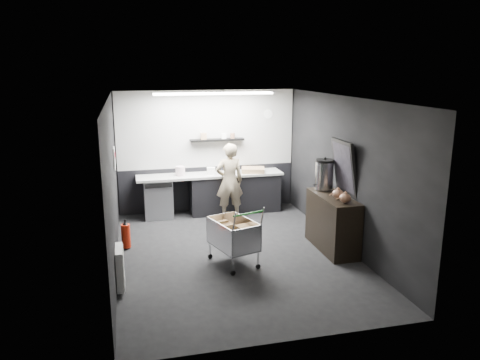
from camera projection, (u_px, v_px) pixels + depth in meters
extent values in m
plane|color=black|center=(235.00, 254.00, 8.19)|extent=(5.50, 5.50, 0.00)
plane|color=white|center=(235.00, 98.00, 7.55)|extent=(5.50, 5.50, 0.00)
plane|color=black|center=(207.00, 151.00, 10.46)|extent=(5.50, 0.00, 5.50)
plane|color=black|center=(290.00, 235.00, 5.27)|extent=(5.50, 0.00, 5.50)
plane|color=black|center=(112.00, 186.00, 7.41)|extent=(0.00, 5.50, 5.50)
plane|color=black|center=(344.00, 173.00, 8.33)|extent=(0.00, 5.50, 5.50)
cube|color=#B3B2AE|center=(207.00, 129.00, 10.33)|extent=(3.95, 0.02, 1.70)
cube|color=black|center=(208.00, 188.00, 10.65)|extent=(3.95, 0.02, 1.00)
cube|color=black|center=(217.00, 140.00, 10.32)|extent=(1.20, 0.22, 0.04)
cylinder|color=white|center=(268.00, 114.00, 10.57)|extent=(0.20, 0.03, 0.20)
cube|color=white|center=(114.00, 159.00, 8.59)|extent=(0.02, 0.30, 0.40)
cube|color=red|center=(114.00, 155.00, 8.58)|extent=(0.02, 0.22, 0.10)
cube|color=white|center=(120.00, 267.00, 6.81)|extent=(0.10, 0.50, 0.60)
cube|color=white|center=(214.00, 94.00, 9.30)|extent=(2.40, 0.20, 0.04)
cube|color=black|center=(235.00, 193.00, 10.50)|extent=(2.00, 0.56, 0.85)
cube|color=#ACACA8|center=(210.00, 175.00, 10.26)|extent=(3.20, 0.60, 0.05)
cube|color=#9EA0A5|center=(158.00, 198.00, 10.11)|extent=(0.60, 0.58, 0.85)
cube|color=black|center=(159.00, 186.00, 9.74)|extent=(0.56, 0.02, 0.10)
imported|color=beige|center=(229.00, 181.00, 9.93)|extent=(0.61, 0.41, 1.64)
cube|color=silver|center=(233.00, 246.00, 7.73)|extent=(0.79, 0.98, 0.02)
cube|color=silver|center=(217.00, 235.00, 7.61)|extent=(0.28, 0.82, 0.45)
cube|color=silver|center=(249.00, 232.00, 7.74)|extent=(0.28, 0.82, 0.45)
cube|color=silver|center=(239.00, 243.00, 7.28)|extent=(0.53, 0.19, 0.45)
cube|color=silver|center=(228.00, 225.00, 8.07)|extent=(0.53, 0.19, 0.45)
cylinder|color=silver|center=(224.00, 265.00, 7.34)|extent=(0.02, 0.02, 0.30)
cylinder|color=silver|center=(253.00, 262.00, 7.45)|extent=(0.02, 0.02, 0.30)
cylinder|color=silver|center=(215.00, 247.00, 8.07)|extent=(0.02, 0.02, 0.30)
cylinder|color=silver|center=(242.00, 244.00, 8.18)|extent=(0.02, 0.02, 0.30)
cylinder|color=#258B2F|center=(240.00, 215.00, 7.11)|extent=(0.54, 0.20, 0.03)
cube|color=brown|center=(225.00, 233.00, 7.74)|extent=(0.32, 0.36, 0.38)
cube|color=brown|center=(243.00, 237.00, 7.60)|extent=(0.30, 0.34, 0.34)
cylinder|color=black|center=(224.00, 272.00, 7.37)|extent=(0.09, 0.05, 0.08)
cylinder|color=black|center=(215.00, 254.00, 8.10)|extent=(0.09, 0.05, 0.08)
cylinder|color=black|center=(253.00, 269.00, 7.48)|extent=(0.09, 0.05, 0.08)
cylinder|color=black|center=(242.00, 251.00, 8.21)|extent=(0.09, 0.05, 0.08)
cube|color=black|center=(332.00, 223.00, 8.31)|extent=(0.49, 1.31, 0.99)
cylinder|color=silver|center=(324.00, 175.00, 8.54)|extent=(0.33, 0.33, 0.50)
cylinder|color=black|center=(325.00, 161.00, 8.48)|extent=(0.33, 0.33, 0.04)
sphere|color=black|center=(325.00, 158.00, 8.46)|extent=(0.05, 0.05, 0.05)
ellipsoid|color=brown|center=(338.00, 194.00, 8.02)|extent=(0.20, 0.20, 0.16)
ellipsoid|color=brown|center=(345.00, 198.00, 7.76)|extent=(0.20, 0.20, 0.16)
cube|color=black|center=(345.00, 167.00, 8.17)|extent=(0.22, 0.77, 0.98)
cube|color=black|center=(343.00, 167.00, 8.17)|extent=(0.16, 0.66, 0.84)
cylinder|color=#B2200B|center=(126.00, 236.00, 8.38)|extent=(0.16, 0.16, 0.43)
cone|color=black|center=(125.00, 223.00, 8.32)|extent=(0.11, 0.11, 0.06)
cylinder|color=black|center=(125.00, 221.00, 8.31)|extent=(0.03, 0.03, 0.06)
cube|color=#A37E57|center=(253.00, 170.00, 10.42)|extent=(0.59, 0.50, 0.10)
cylinder|color=silver|center=(180.00, 171.00, 10.08)|extent=(0.20, 0.20, 0.20)
cube|color=white|center=(211.00, 171.00, 10.19)|extent=(0.19, 0.15, 0.15)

